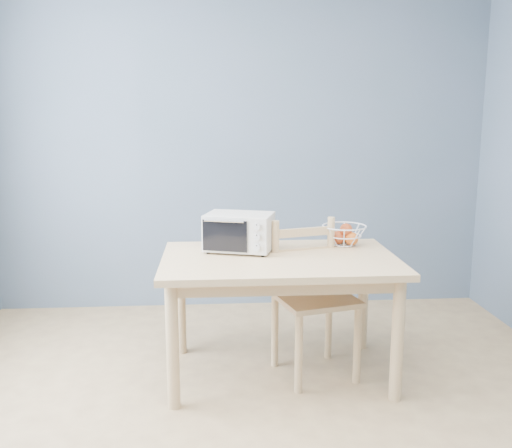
{
  "coord_description": "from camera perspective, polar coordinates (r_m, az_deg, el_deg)",
  "views": [
    {
      "loc": [
        -0.22,
        -2.39,
        1.59
      ],
      "look_at": [
        0.03,
        1.0,
        0.93
      ],
      "focal_mm": 40.0,
      "sensor_mm": 36.0,
      "label": 1
    }
  ],
  "objects": [
    {
      "name": "dining_table",
      "position": [
        3.44,
        2.35,
        -4.92
      ],
      "size": [
        1.4,
        0.9,
        0.75
      ],
      "color": "#E0B486",
      "rests_on": "ground"
    },
    {
      "name": "toaster_oven",
      "position": [
        3.52,
        -1.94,
        -0.74
      ],
      "size": [
        0.47,
        0.38,
        0.24
      ],
      "rotation": [
        0.0,
        0.0,
        -0.3
      ],
      "color": "silver",
      "rests_on": "dining_table"
    },
    {
      "name": "room",
      "position": [
        2.42,
        1.11,
        4.07
      ],
      "size": [
        4.01,
        4.51,
        2.61
      ],
      "color": "tan",
      "rests_on": "ground"
    },
    {
      "name": "dining_chair",
      "position": [
        3.55,
        5.65,
        -7.54
      ],
      "size": [
        0.54,
        0.54,
        0.95
      ],
      "rotation": [
        0.0,
        0.0,
        0.26
      ],
      "color": "#E0B486",
      "rests_on": "ground"
    },
    {
      "name": "fruit_basket",
      "position": [
        3.73,
        8.82,
        -1.03
      ],
      "size": [
        0.34,
        0.34,
        0.15
      ],
      "rotation": [
        0.0,
        0.0,
        -0.22
      ],
      "color": "silver",
      "rests_on": "dining_table"
    }
  ]
}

